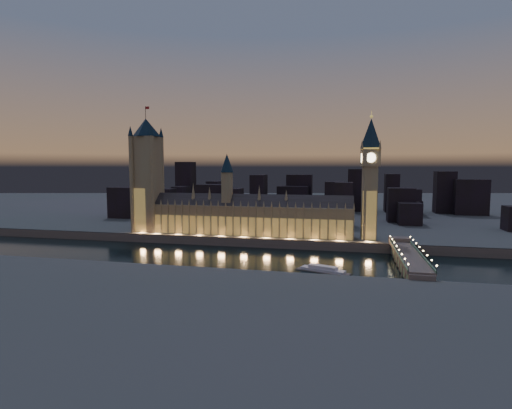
% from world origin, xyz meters
% --- Properties ---
extents(ground_plane, '(2000.00, 2000.00, 0.00)m').
position_xyz_m(ground_plane, '(0.00, 0.00, 0.00)').
color(ground_plane, black).
rests_on(ground_plane, ground).
extents(north_bank, '(2000.00, 960.00, 8.00)m').
position_xyz_m(north_bank, '(0.00, 520.00, 4.00)').
color(north_bank, '#3D4A41').
rests_on(north_bank, ground).
extents(embankment_wall, '(2000.00, 2.50, 8.00)m').
position_xyz_m(embankment_wall, '(0.00, 41.00, 4.00)').
color(embankment_wall, '#574F47').
rests_on(embankment_wall, ground).
extents(palace_of_westminster, '(202.00, 21.66, 78.00)m').
position_xyz_m(palace_of_westminster, '(-6.31, 61.74, 26.37)').
color(palace_of_westminster, '#966F50').
rests_on(palace_of_westminster, north_bank).
extents(victoria_tower, '(31.68, 31.68, 125.56)m').
position_xyz_m(victoria_tower, '(-110.00, 61.93, 70.39)').
color(victoria_tower, '#966F50').
rests_on(victoria_tower, north_bank).
extents(elizabeth_tower, '(18.00, 18.00, 114.52)m').
position_xyz_m(elizabeth_tower, '(108.00, 61.93, 71.96)').
color(elizabeth_tower, '#966F50').
rests_on(elizabeth_tower, north_bank).
extents(westminster_bridge, '(16.93, 113.00, 15.90)m').
position_xyz_m(westminster_bridge, '(132.73, -3.46, 6.00)').
color(westminster_bridge, '#574F47').
rests_on(westminster_bridge, ground).
extents(river_boat, '(38.78, 21.13, 4.50)m').
position_xyz_m(river_boat, '(72.73, -32.48, 1.56)').
color(river_boat, '#574F47').
rests_on(river_boat, ground).
extents(city_backdrop, '(483.70, 215.63, 73.31)m').
position_xyz_m(city_backdrop, '(34.06, 246.25, 29.83)').
color(city_backdrop, black).
rests_on(city_backdrop, north_bank).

